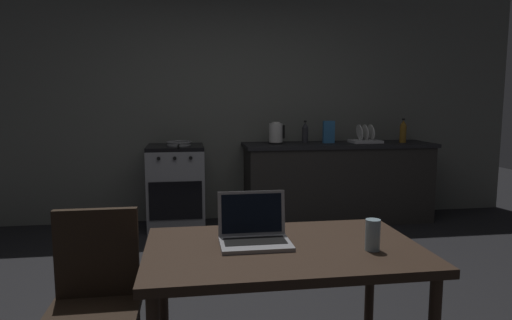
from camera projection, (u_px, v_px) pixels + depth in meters
The scene contains 14 objects.
ground_plane at pixel (263, 313), 2.97m from camera, with size 12.00×12.00×0.00m, color black.
back_wall at pixel (253, 100), 5.29m from camera, with size 6.40×0.10×2.77m, color slate.
kitchen_counter at pixel (337, 182), 5.21m from camera, with size 2.16×0.64×0.90m.
stove_oven at pixel (176, 187), 4.93m from camera, with size 0.60×0.62×0.90m.
dining_table at pixel (283, 262), 2.06m from camera, with size 1.24×0.77×0.73m.
chair at pixel (94, 296), 2.04m from camera, with size 0.40×0.40×0.88m.
laptop at pixel (254, 233), 2.08m from camera, with size 0.32×0.25×0.23m.
electric_kettle at pixel (276, 134), 5.03m from camera, with size 0.18×0.16×0.24m.
bottle at pixel (403, 131), 5.20m from camera, with size 0.08×0.08×0.28m.
frying_pan at pixel (179, 143), 4.85m from camera, with size 0.27×0.44×0.05m.
drinking_glass at pixel (373, 235), 1.98m from camera, with size 0.07×0.07×0.14m.
cereal_box at pixel (329, 132), 5.14m from camera, with size 0.13×0.05×0.25m.
dish_rack at pixel (365, 139), 5.19m from camera, with size 0.34×0.26×0.21m.
bottle_b at pixel (305, 132), 5.16m from camera, with size 0.07×0.07×0.25m.
Camera 1 is at (-0.47, -2.77, 1.38)m, focal length 31.78 mm.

